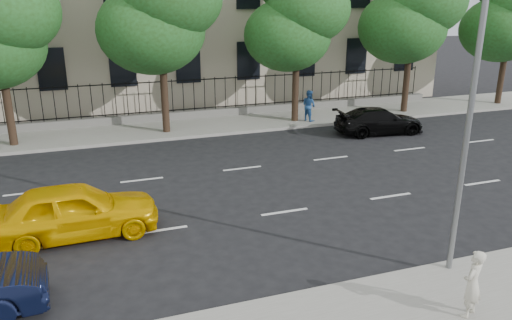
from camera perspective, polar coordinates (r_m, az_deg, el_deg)
The scene contains 13 objects.
ground at distance 14.22m, azimuth 7.17°, elevation -9.84°, with size 120.00×120.00×0.00m, color black.
far_sidewalk at distance 26.64m, azimuth -6.20°, elevation 3.91°, with size 60.00×4.00×0.15m, color gray.
lane_markings at distance 18.19m, azimuth 0.57°, elevation -3.18°, with size 49.60×4.62×0.01m, color silver, non-canonical shape.
iron_fence at distance 28.12m, azimuth -7.04°, elevation 5.85°, with size 30.00×0.50×2.20m.
street_light at distance 12.59m, azimuth 22.23°, elevation 10.00°, with size 0.25×3.32×8.05m.
tree_c at distance 24.81m, azimuth -10.99°, elevation 17.43°, with size 5.89×5.50×9.80m.
tree_d at distance 26.80m, azimuth 4.68°, elevation 16.51°, with size 5.34×4.94×8.84m.
tree_e at distance 30.29m, azimuth 17.46°, elevation 16.66°, with size 5.71×5.31×9.46m.
tree_f at distance 34.87m, azimuth 27.06°, elevation 15.15°, with size 5.52×5.12×9.01m.
yellow_taxi at distance 15.29m, azimuth -20.05°, elevation -5.45°, with size 1.90×4.71×1.61m, color #EEB200.
black_sedan at distance 25.90m, azimuth 13.89°, elevation 4.37°, with size 1.84×4.51×1.31m, color black.
woman_near at distance 11.72m, azimuth 23.51°, elevation -12.84°, with size 0.56×0.37×1.54m, color beige.
pedestrian_far at distance 27.27m, azimuth 6.07°, elevation 6.22°, with size 0.81×0.63×1.67m, color #234E8A.
Camera 1 is at (-5.75, -11.15, 6.70)m, focal length 35.00 mm.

